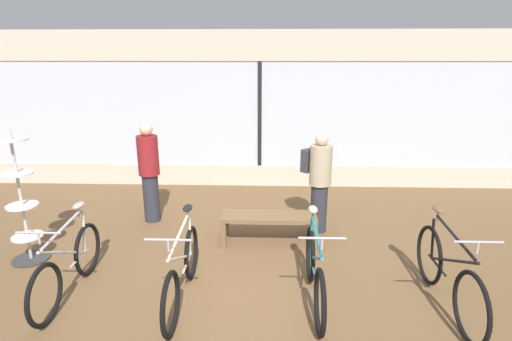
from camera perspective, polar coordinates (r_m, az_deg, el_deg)
name	(u,v)px	position (r m, az deg, el deg)	size (l,w,h in m)	color
ground_plane	(251,287)	(5.05, -0.77, -16.34)	(24.00, 24.00, 0.00)	brown
shop_back_wall	(260,109)	(8.29, 0.53, 8.71)	(12.00, 0.08, 3.20)	beige
bicycle_far_left	(69,266)	(5.21, -25.20, -12.21)	(0.46, 1.67, 1.01)	black
bicycle_left	(182,271)	(4.71, -10.49, -13.96)	(0.46, 1.74, 1.01)	black
bicycle_right	(315,272)	(4.66, 8.37, -14.14)	(0.46, 1.67, 1.02)	black
bicycle_far_right	(447,274)	(4.99, 25.67, -13.23)	(0.46, 1.79, 1.04)	black
accessory_rack	(23,210)	(6.17, -30.33, -4.91)	(0.48, 0.48, 1.79)	#333333
display_bench	(269,220)	(5.95, 1.85, -7.07)	(1.40, 0.44, 0.45)	brown
customer_near_rack	(319,179)	(6.27, 8.99, -1.24)	(0.54, 0.55, 1.60)	#2D2D38
customer_by_window	(149,171)	(6.80, -15.02, -0.03)	(0.42, 0.42, 1.68)	#2D2D38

